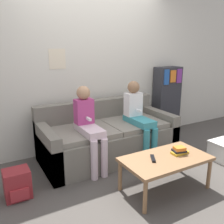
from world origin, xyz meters
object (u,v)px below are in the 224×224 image
Objects in this scene: couch at (108,138)px; storage_box at (224,150)px; coffee_table at (166,161)px; person_left at (89,124)px; bookshelf at (167,101)px; person_right at (138,115)px; backpack at (17,184)px; tv_remote at (153,158)px.

storage_box is at bearing -33.41° from couch.
coffee_table is at bearing -82.34° from couch.
bookshelf is at bearing 17.42° from person_left.
person_right is 1.36m from storage_box.
couch is 1.96× the size of coffee_table.
person_right reaches higher than backpack.
person_right reaches higher than storage_box.
tv_remote is 1.53m from backpack.
person_left reaches higher than backpack.
backpack is (-1.37, -0.44, -0.13)m from couch.
couch is 1.75× the size of person_right.
bookshelf reaches higher than person_left.
couch is at bearing 27.51° from person_left.
couch is 5.29× the size of storage_box.
storage_box is at bearing -21.96° from person_left.
storage_box is (-0.03, -1.32, -0.49)m from bookshelf.
bookshelf is at bearing 75.31° from tv_remote.
bookshelf reaches higher than tv_remote.
person_left is at bearing -152.49° from couch.
person_left reaches higher than coffee_table.
bookshelf is at bearing 15.98° from backpack.
tv_remote reaches higher than backpack.
bookshelf is (1.47, 1.45, 0.22)m from tv_remote.
person_right is 1.20m from bookshelf.
person_right reaches higher than coffee_table.
couch is 6.07× the size of backpack.
tv_remote is at bearing -65.97° from person_left.
bookshelf reaches higher than person_right.
coffee_table is 0.90× the size of person_left.
backpack is (-1.52, 0.68, -0.20)m from coffee_table.
person_right is (0.40, -0.21, 0.35)m from couch.
couch is 1.08m from tv_remote.
coffee_table is (0.15, -1.11, 0.07)m from couch.
couch is 1.58× the size of bookshelf.
person_right is 1.85m from backpack.
storage_box is 1.15× the size of backpack.
backpack is at bearing 169.74° from storage_box.
person_left is 0.99× the size of person_right.
storage_box is at bearing -10.26° from backpack.
tv_remote is 0.13× the size of bookshelf.
coffee_table is 3.10× the size of backpack.
tv_remote is (-0.16, 0.04, 0.05)m from coffee_table.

